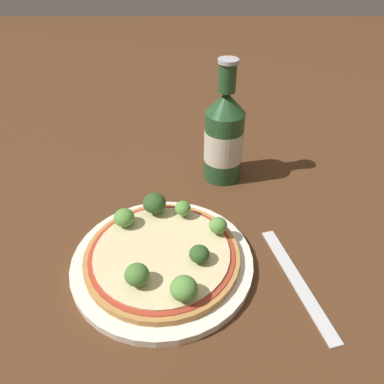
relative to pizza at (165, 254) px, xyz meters
The scene contains 12 objects.
ground_plane 0.02m from the pizza, 164.30° to the right, with size 3.00×3.00×0.00m, color #4C2D19.
plate 0.01m from the pizza, 151.93° to the right, with size 0.25×0.25×0.01m.
pizza is the anchor object (origin of this frame).
broccoli_floret_0 0.05m from the pizza, 21.39° to the right, with size 0.03×0.03×0.02m.
broccoli_floret_1 0.08m from the pizza, 25.27° to the left, with size 0.03×0.03×0.03m.
broccoli_floret_2 0.08m from the pizza, 70.32° to the right, with size 0.03×0.03×0.03m.
broccoli_floret_3 0.08m from the pizza, 71.76° to the left, with size 0.02×0.02×0.03m.
broccoli_floret_4 0.09m from the pizza, 103.37° to the left, with size 0.03×0.03×0.03m.
broccoli_floret_5 0.07m from the pizza, 119.25° to the right, with size 0.03×0.03×0.03m.
broccoli_floret_6 0.08m from the pizza, 139.21° to the left, with size 0.03×0.03×0.03m.
beer_bottle 0.24m from the pizza, 66.56° to the left, with size 0.07×0.07×0.22m.
fork 0.18m from the pizza, 10.30° to the right, with size 0.07×0.19×0.00m.
Camera 1 is at (0.04, -0.36, 0.40)m, focal length 35.00 mm.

